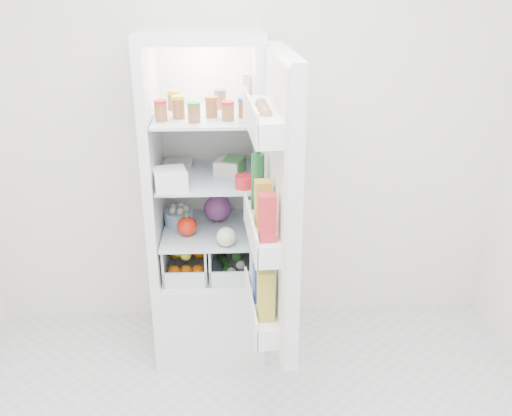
{
  "coord_description": "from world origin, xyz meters",
  "views": [
    {
      "loc": [
        -0.06,
        -1.65,
        2.09
      ],
      "look_at": [
        0.05,
        0.95,
        0.97
      ],
      "focal_mm": 40.0,
      "sensor_mm": 36.0,
      "label": 1
    }
  ],
  "objects_px": {
    "fridge_door": "(276,212)",
    "red_cabbage": "(218,208)",
    "mushroom_bowl": "(179,217)",
    "refrigerator": "(209,237)"
  },
  "relations": [
    {
      "from": "refrigerator",
      "to": "red_cabbage",
      "type": "distance_m",
      "value": 0.17
    },
    {
      "from": "refrigerator",
      "to": "mushroom_bowl",
      "type": "height_order",
      "value": "refrigerator"
    },
    {
      "from": "red_cabbage",
      "to": "mushroom_bowl",
      "type": "distance_m",
      "value": 0.22
    },
    {
      "from": "red_cabbage",
      "to": "fridge_door",
      "type": "distance_m",
      "value": 0.78
    },
    {
      "from": "refrigerator",
      "to": "red_cabbage",
      "type": "bearing_deg",
      "value": 39.43
    },
    {
      "from": "mushroom_bowl",
      "to": "fridge_door",
      "type": "distance_m",
      "value": 0.87
    },
    {
      "from": "red_cabbage",
      "to": "mushroom_bowl",
      "type": "xyz_separation_m",
      "value": [
        -0.22,
        -0.03,
        -0.04
      ]
    },
    {
      "from": "fridge_door",
      "to": "red_cabbage",
      "type": "bearing_deg",
      "value": 17.76
    },
    {
      "from": "mushroom_bowl",
      "to": "fridge_door",
      "type": "relative_size",
      "value": 0.12
    },
    {
      "from": "refrigerator",
      "to": "red_cabbage",
      "type": "xyz_separation_m",
      "value": [
        0.05,
        0.04,
        0.16
      ]
    }
  ]
}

